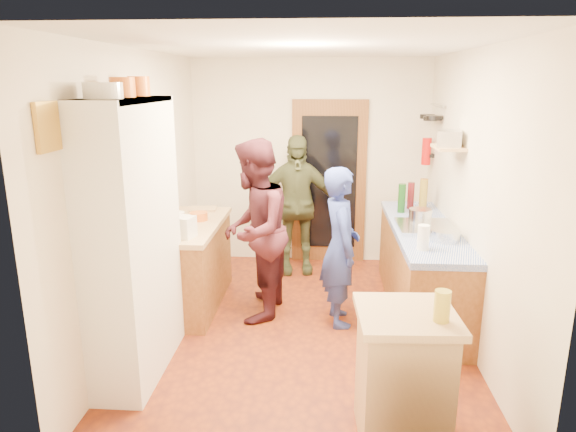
# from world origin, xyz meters

# --- Properties ---
(floor) EXTENTS (3.00, 4.00, 0.02)m
(floor) POSITION_xyz_m (0.00, 0.00, -0.01)
(floor) COLOR maroon
(floor) RESTS_ON ground
(ceiling) EXTENTS (3.00, 4.00, 0.02)m
(ceiling) POSITION_xyz_m (0.00, 0.00, 2.61)
(ceiling) COLOR silver
(ceiling) RESTS_ON ground
(wall_back) EXTENTS (3.00, 0.02, 2.60)m
(wall_back) POSITION_xyz_m (0.00, 2.01, 1.30)
(wall_back) COLOR beige
(wall_back) RESTS_ON ground
(wall_front) EXTENTS (3.00, 0.02, 2.60)m
(wall_front) POSITION_xyz_m (0.00, -2.01, 1.30)
(wall_front) COLOR beige
(wall_front) RESTS_ON ground
(wall_left) EXTENTS (0.02, 4.00, 2.60)m
(wall_left) POSITION_xyz_m (-1.51, 0.00, 1.30)
(wall_left) COLOR beige
(wall_left) RESTS_ON ground
(wall_right) EXTENTS (0.02, 4.00, 2.60)m
(wall_right) POSITION_xyz_m (1.51, 0.00, 1.30)
(wall_right) COLOR beige
(wall_right) RESTS_ON ground
(door_frame) EXTENTS (0.95, 0.06, 2.10)m
(door_frame) POSITION_xyz_m (0.25, 1.97, 1.05)
(door_frame) COLOR brown
(door_frame) RESTS_ON ground
(door_glass) EXTENTS (0.70, 0.02, 1.70)m
(door_glass) POSITION_xyz_m (0.25, 1.94, 1.05)
(door_glass) COLOR black
(door_glass) RESTS_ON door_frame
(hutch_body) EXTENTS (0.40, 1.20, 2.20)m
(hutch_body) POSITION_xyz_m (-1.30, -0.80, 1.10)
(hutch_body) COLOR silver
(hutch_body) RESTS_ON ground
(hutch_top_shelf) EXTENTS (0.40, 1.14, 0.04)m
(hutch_top_shelf) POSITION_xyz_m (-1.30, -0.80, 2.18)
(hutch_top_shelf) COLOR silver
(hutch_top_shelf) RESTS_ON hutch_body
(plate_stack) EXTENTS (0.26, 0.26, 0.11)m
(plate_stack) POSITION_xyz_m (-1.30, -1.13, 2.25)
(plate_stack) COLOR white
(plate_stack) RESTS_ON hutch_top_shelf
(orange_pot_a) EXTENTS (0.18, 0.18, 0.14)m
(orange_pot_a) POSITION_xyz_m (-1.30, -0.78, 2.27)
(orange_pot_a) COLOR orange
(orange_pot_a) RESTS_ON hutch_top_shelf
(orange_pot_b) EXTENTS (0.17, 0.17, 0.15)m
(orange_pot_b) POSITION_xyz_m (-1.30, -0.44, 2.28)
(orange_pot_b) COLOR orange
(orange_pot_b) RESTS_ON hutch_top_shelf
(left_counter_base) EXTENTS (0.60, 1.40, 0.85)m
(left_counter_base) POSITION_xyz_m (-1.20, 0.45, 0.42)
(left_counter_base) COLOR #945D2E
(left_counter_base) RESTS_ON ground
(left_counter_top) EXTENTS (0.64, 1.44, 0.05)m
(left_counter_top) POSITION_xyz_m (-1.20, 0.45, 0.88)
(left_counter_top) COLOR tan
(left_counter_top) RESTS_ON left_counter_base
(toaster) EXTENTS (0.30, 0.24, 0.20)m
(toaster) POSITION_xyz_m (-1.15, -0.03, 1.00)
(toaster) COLOR white
(toaster) RESTS_ON left_counter_top
(kettle) EXTENTS (0.19, 0.19, 0.17)m
(kettle) POSITION_xyz_m (-1.25, 0.23, 0.99)
(kettle) COLOR white
(kettle) RESTS_ON left_counter_top
(orange_bowl) EXTENTS (0.21, 0.21, 0.08)m
(orange_bowl) POSITION_xyz_m (-1.12, 0.57, 0.94)
(orange_bowl) COLOR orange
(orange_bowl) RESTS_ON left_counter_top
(chopping_board) EXTENTS (0.33, 0.26, 0.02)m
(chopping_board) POSITION_xyz_m (-1.18, 1.01, 0.91)
(chopping_board) COLOR tan
(chopping_board) RESTS_ON left_counter_top
(right_counter_base) EXTENTS (0.60, 2.20, 0.84)m
(right_counter_base) POSITION_xyz_m (1.20, 0.50, 0.42)
(right_counter_base) COLOR #945D2E
(right_counter_base) RESTS_ON ground
(right_counter_top) EXTENTS (0.62, 2.22, 0.06)m
(right_counter_top) POSITION_xyz_m (1.20, 0.50, 0.87)
(right_counter_top) COLOR #1436B4
(right_counter_top) RESTS_ON right_counter_base
(hob) EXTENTS (0.55, 0.58, 0.04)m
(hob) POSITION_xyz_m (1.20, 0.40, 0.92)
(hob) COLOR silver
(hob) RESTS_ON right_counter_top
(pot_on_hob) EXTENTS (0.22, 0.22, 0.15)m
(pot_on_hob) POSITION_xyz_m (1.15, 0.47, 1.01)
(pot_on_hob) COLOR silver
(pot_on_hob) RESTS_ON hob
(bottle_a) EXTENTS (0.10, 0.10, 0.32)m
(bottle_a) POSITION_xyz_m (1.05, 1.06, 1.06)
(bottle_a) COLOR #143F14
(bottle_a) RESTS_ON right_counter_top
(bottle_b) EXTENTS (0.09, 0.09, 0.30)m
(bottle_b) POSITION_xyz_m (1.18, 1.25, 1.05)
(bottle_b) COLOR #591419
(bottle_b) RESTS_ON right_counter_top
(bottle_c) EXTENTS (0.11, 0.11, 0.36)m
(bottle_c) POSITION_xyz_m (1.31, 1.20, 1.08)
(bottle_c) COLOR olive
(bottle_c) RESTS_ON right_counter_top
(paper_towel) EXTENTS (0.11, 0.11, 0.22)m
(paper_towel) POSITION_xyz_m (1.05, -0.25, 1.01)
(paper_towel) COLOR white
(paper_towel) RESTS_ON right_counter_top
(mixing_bowl) EXTENTS (0.28, 0.28, 0.10)m
(mixing_bowl) POSITION_xyz_m (1.30, 0.03, 0.95)
(mixing_bowl) COLOR silver
(mixing_bowl) RESTS_ON right_counter_top
(island_base) EXTENTS (0.58, 0.58, 0.86)m
(island_base) POSITION_xyz_m (0.72, -1.55, 0.43)
(island_base) COLOR tan
(island_base) RESTS_ON ground
(island_top) EXTENTS (0.65, 0.65, 0.05)m
(island_top) POSITION_xyz_m (0.72, -1.55, 0.89)
(island_top) COLOR tan
(island_top) RESTS_ON island_base
(cutting_board) EXTENTS (0.36, 0.30, 0.02)m
(cutting_board) POSITION_xyz_m (0.67, -1.50, 0.90)
(cutting_board) COLOR white
(cutting_board) RESTS_ON island_top
(oil_jar) EXTENTS (0.10, 0.10, 0.20)m
(oil_jar) POSITION_xyz_m (0.91, -1.66, 1.01)
(oil_jar) COLOR #AD9E2D
(oil_jar) RESTS_ON island_top
(pan_rail) EXTENTS (0.02, 0.65, 0.02)m
(pan_rail) POSITION_xyz_m (1.46, 1.52, 2.05)
(pan_rail) COLOR silver
(pan_rail) RESTS_ON wall_right
(pan_hang_a) EXTENTS (0.18, 0.18, 0.05)m
(pan_hang_a) POSITION_xyz_m (1.40, 1.35, 1.92)
(pan_hang_a) COLOR black
(pan_hang_a) RESTS_ON pan_rail
(pan_hang_b) EXTENTS (0.16, 0.16, 0.05)m
(pan_hang_b) POSITION_xyz_m (1.40, 1.55, 1.90)
(pan_hang_b) COLOR black
(pan_hang_b) RESTS_ON pan_rail
(pan_hang_c) EXTENTS (0.17, 0.17, 0.05)m
(pan_hang_c) POSITION_xyz_m (1.40, 1.75, 1.91)
(pan_hang_c) COLOR black
(pan_hang_c) RESTS_ON pan_rail
(wall_shelf) EXTENTS (0.26, 0.42, 0.03)m
(wall_shelf) POSITION_xyz_m (1.37, 0.45, 1.70)
(wall_shelf) COLOR tan
(wall_shelf) RESTS_ON wall_right
(radio) EXTENTS (0.28, 0.34, 0.15)m
(radio) POSITION_xyz_m (1.37, 0.45, 1.79)
(radio) COLOR silver
(radio) RESTS_ON wall_shelf
(ext_bracket) EXTENTS (0.06, 0.10, 0.04)m
(ext_bracket) POSITION_xyz_m (1.47, 1.70, 1.45)
(ext_bracket) COLOR black
(ext_bracket) RESTS_ON wall_right
(fire_extinguisher) EXTENTS (0.11, 0.11, 0.32)m
(fire_extinguisher) POSITION_xyz_m (1.41, 1.70, 1.50)
(fire_extinguisher) COLOR red
(fire_extinguisher) RESTS_ON wall_right
(picture_frame) EXTENTS (0.03, 0.25, 0.30)m
(picture_frame) POSITION_xyz_m (-1.48, -1.55, 2.05)
(picture_frame) COLOR gold
(picture_frame) RESTS_ON wall_left
(person_hob) EXTENTS (0.47, 0.62, 1.55)m
(person_hob) POSITION_xyz_m (0.39, 0.13, 0.78)
(person_hob) COLOR navy
(person_hob) RESTS_ON ground
(person_left) EXTENTS (0.76, 0.93, 1.79)m
(person_left) POSITION_xyz_m (-0.45, 0.27, 0.90)
(person_left) COLOR #401821
(person_left) RESTS_ON ground
(person_back) EXTENTS (1.05, 0.55, 1.71)m
(person_back) POSITION_xyz_m (-0.14, 1.52, 0.85)
(person_back) COLOR #3D4127
(person_back) RESTS_ON ground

